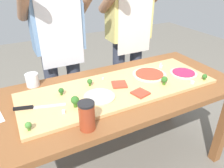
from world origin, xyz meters
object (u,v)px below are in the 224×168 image
pizza_whole_white_garlic (99,96)px  cheese_crumble_d (192,82)px  broccoli_floret_front_mid (205,77)px  pizza_whole_beet_magenta (183,73)px  broccoli_floret_back_left (28,126)px  sauce_jar (87,116)px  pizza_slice_near_left (140,93)px  cook_left (59,38)px  cheese_crumble_b (64,112)px  cook_right (129,28)px  chefs_knife (32,107)px  cheese_crumble_c (103,78)px  cheese_crumble_e (161,64)px  cheese_crumble_a (161,66)px  pizza_slice_far_right (119,84)px  prep_table (115,102)px  broccoli_floret_front_left (90,82)px  broccoli_floret_center_left (164,80)px  flour_cup (32,81)px  broccoli_floret_center_right (75,101)px  pizza_whole_tomato_red (149,74)px  broccoli_floret_back_mid (61,91)px

pizza_whole_white_garlic → cheese_crumble_d: bearing=-11.4°
broccoli_floret_front_mid → pizza_whole_beet_magenta: bearing=113.6°
broccoli_floret_back_left → sauce_jar: bearing=-19.4°
pizza_slice_near_left → cook_left: (-0.31, 0.75, 0.21)m
pizza_whole_beet_magenta → cheese_crumble_d: cheese_crumble_d is taller
cheese_crumble_b → cook_right: (0.86, 0.72, 0.21)m
chefs_knife → cheese_crumble_d: bearing=-11.0°
cheese_crumble_c → cheese_crumble_e: bearing=2.0°
cheese_crumble_a → cheese_crumble_e: (0.04, 0.05, -0.00)m
pizza_slice_near_left → broccoli_floret_back_left: (-0.70, -0.04, 0.02)m
pizza_slice_far_right → cheese_crumble_a: bearing=13.1°
prep_table → broccoli_floret_front_left: (-0.15, 0.10, 0.15)m
pizza_slice_near_left → prep_table: bearing=123.6°
pizza_slice_near_left → broccoli_floret_front_left: size_ratio=1.86×
cheese_crumble_a → cheese_crumble_d: bearing=-85.6°
broccoli_floret_center_left → broccoli_floret_back_left: bearing=-175.8°
cheese_crumble_c → prep_table: bearing=-80.4°
broccoli_floret_back_left → cook_left: bearing=63.8°
cheese_crumble_b → pizza_slice_near_left: bearing=-2.9°
cheese_crumble_b → cheese_crumble_d: size_ratio=0.88×
chefs_knife → flour_cup: (0.06, 0.32, 0.01)m
prep_table → cheese_crumble_c: (-0.02, 0.14, 0.13)m
cheese_crumble_b → broccoli_floret_front_left: bearing=42.0°
pizza_whole_beet_magenta → cheese_crumble_e: bearing=100.9°
broccoli_floret_front_mid → broccoli_floret_front_left: (-0.77, 0.30, 0.00)m
chefs_knife → pizza_slice_near_left: size_ratio=3.05×
pizza_slice_near_left → broccoli_floret_center_right: 0.43m
pizza_whole_beet_magenta → pizza_slice_near_left: bearing=-168.2°
cheese_crumble_d → flour_cup: (-1.00, 0.52, 0.01)m
cheese_crumble_c → cheese_crumble_e: same height
pizza_whole_white_garlic → broccoli_floret_center_right: 0.17m
pizza_whole_tomato_red → cheese_crumble_e: pizza_whole_tomato_red is taller
pizza_whole_white_garlic → broccoli_floret_center_right: size_ratio=2.81×
pizza_slice_far_right → cheese_crumble_e: (0.48, 0.15, 0.00)m
pizza_whole_tomato_red → broccoli_floret_front_left: broccoli_floret_front_left is taller
pizza_slice_far_right → pizza_whole_beet_magenta: bearing=-7.5°
chefs_knife → pizza_slice_far_right: chefs_knife is taller
chefs_knife → broccoli_floret_front_left: (0.40, 0.10, 0.02)m
prep_table → pizza_whole_white_garlic: pizza_whole_white_garlic is taller
broccoli_floret_front_left → broccoli_floret_center_right: size_ratio=0.72×
broccoli_floret_center_left → pizza_slice_near_left: bearing=-172.2°
pizza_slice_far_right → flour_cup: 0.61m
broccoli_floret_front_left → cheese_crumble_d: bearing=-24.7°
prep_table → broccoli_floret_back_left: broccoli_floret_back_left is taller
pizza_slice_far_right → cook_left: 0.67m
pizza_slice_far_right → pizza_slice_near_left: bearing=-68.6°
prep_table → cheese_crumble_a: (0.48, 0.11, 0.13)m
pizza_slice_far_right → flour_cup: flour_cup is taller
broccoli_floret_back_left → cheese_crumble_d: bearing=-0.6°
pizza_whole_white_garlic → broccoli_floret_back_mid: size_ratio=4.01×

